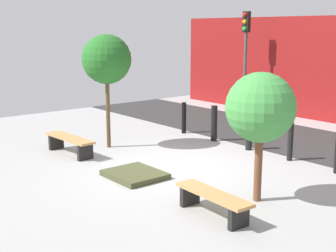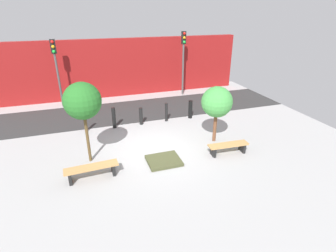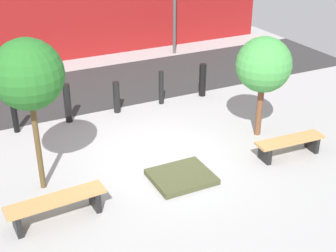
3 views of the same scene
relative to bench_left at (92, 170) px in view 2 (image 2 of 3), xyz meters
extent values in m
plane|color=#9C9C9C|center=(2.69, 1.19, -0.34)|extent=(18.00, 18.00, 0.00)
cube|color=#2E2E2E|center=(2.69, 6.07, -0.33)|extent=(18.00, 3.58, 0.01)
cube|color=maroon|center=(2.69, 9.37, 1.52)|extent=(16.20, 0.50, 3.72)
cube|color=black|center=(-0.73, -0.04, -0.13)|extent=(0.12, 0.43, 0.41)
cube|color=black|center=(0.73, 0.04, -0.13)|extent=(0.12, 0.43, 0.41)
cube|color=#B2844C|center=(0.00, 0.00, 0.10)|extent=(1.85, 0.52, 0.06)
cube|color=black|center=(4.72, 0.04, -0.15)|extent=(0.12, 0.41, 0.37)
cube|color=black|center=(6.03, -0.04, -0.15)|extent=(0.12, 0.41, 0.37)
cube|color=#B2844C|center=(5.38, 0.00, 0.06)|extent=(1.69, 0.50, 0.06)
cube|color=#434629|center=(2.69, 0.20, -0.28)|extent=(1.26, 1.09, 0.12)
cylinder|color=brown|center=(0.00, 1.20, 0.70)|extent=(0.11, 0.11, 2.09)
sphere|color=#256825|center=(0.00, 1.20, 2.12)|extent=(1.35, 1.35, 1.35)
cylinder|color=brown|center=(5.38, 1.20, 0.40)|extent=(0.15, 0.15, 1.47)
sphere|color=#429543|center=(5.38, 1.20, 1.50)|extent=(1.32, 1.32, 1.32)
cylinder|color=black|center=(-0.03, 4.03, 0.15)|extent=(0.15, 0.15, 0.99)
cylinder|color=black|center=(1.33, 4.03, 0.19)|extent=(0.19, 0.19, 1.06)
cylinder|color=black|center=(2.69, 4.03, 0.11)|extent=(0.18, 0.18, 0.89)
cylinder|color=black|center=(4.05, 4.03, 0.15)|extent=(0.14, 0.14, 0.98)
cylinder|color=black|center=(5.40, 4.03, 0.15)|extent=(0.21, 0.21, 0.98)
cylinder|color=#494949|center=(-1.20, 8.16, 1.61)|extent=(0.12, 0.12, 3.91)
cube|color=black|center=(-1.20, 8.16, 3.18)|extent=(0.28, 0.16, 0.78)
sphere|color=red|center=(-1.20, 8.06, 3.44)|extent=(0.17, 0.17, 0.17)
sphere|color=orange|center=(-1.20, 8.06, 3.18)|extent=(0.17, 0.17, 0.17)
sphere|color=green|center=(-1.20, 8.06, 2.92)|extent=(0.17, 0.17, 0.17)
cylinder|color=#4C4C4C|center=(6.57, 8.16, 1.73)|extent=(0.12, 0.12, 4.14)
cube|color=black|center=(6.57, 8.16, 3.41)|extent=(0.28, 0.16, 0.78)
sphere|color=red|center=(6.57, 8.06, 3.67)|extent=(0.17, 0.17, 0.17)
sphere|color=orange|center=(6.57, 8.06, 3.41)|extent=(0.17, 0.17, 0.17)
sphere|color=green|center=(6.57, 8.06, 3.15)|extent=(0.17, 0.17, 0.17)
camera|label=1|loc=(10.95, -5.57, 2.94)|focal=50.00mm
camera|label=2|loc=(0.09, -8.10, 5.11)|focal=28.00mm
camera|label=3|loc=(-1.28, -7.19, 5.06)|focal=50.00mm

